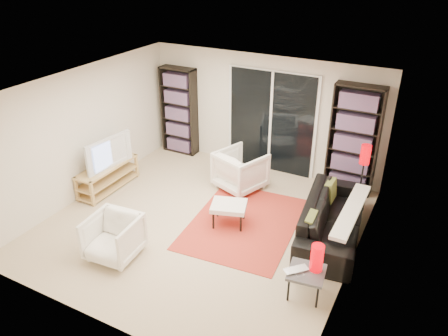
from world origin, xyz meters
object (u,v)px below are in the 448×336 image
(ottoman, at_px, (229,207))
(side_table, at_px, (306,274))
(sofa, at_px, (333,218))
(floor_lamp, at_px, (364,162))
(tv_stand, at_px, (108,176))
(bookshelf_left, at_px, (179,111))
(bookshelf_right, at_px, (354,140))
(armchair_back, at_px, (241,170))
(armchair_front, at_px, (113,237))

(ottoman, distance_m, side_table, 1.98)
(sofa, height_order, floor_lamp, floor_lamp)
(floor_lamp, bearing_deg, tv_stand, -161.55)
(tv_stand, relative_size, floor_lamp, 1.08)
(bookshelf_left, height_order, bookshelf_right, bookshelf_right)
(sofa, distance_m, armchair_back, 2.14)
(tv_stand, xyz_separation_m, floor_lamp, (4.49, 1.50, 0.69))
(tv_stand, relative_size, armchair_front, 1.82)
(bookshelf_left, relative_size, side_table, 3.60)
(armchair_back, relative_size, floor_lamp, 0.67)
(bookshelf_left, distance_m, ottoman, 3.23)
(armchair_back, height_order, side_table, armchair_back)
(bookshelf_left, distance_m, armchair_back, 2.25)
(bookshelf_left, bearing_deg, sofa, -22.27)
(tv_stand, distance_m, floor_lamp, 4.79)
(armchair_front, relative_size, ottoman, 1.08)
(bookshelf_right, xyz_separation_m, sofa, (0.14, -1.63, -0.72))
(tv_stand, bearing_deg, sofa, 6.62)
(armchair_back, distance_m, floor_lamp, 2.31)
(tv_stand, xyz_separation_m, ottoman, (2.65, -0.00, 0.08))
(tv_stand, height_order, armchair_back, armchair_back)
(bookshelf_left, bearing_deg, floor_lamp, -8.58)
(bookshelf_left, xyz_separation_m, armchair_back, (1.97, -0.91, -0.59))
(sofa, bearing_deg, tv_stand, 89.53)
(armchair_front, bearing_deg, side_table, 6.28)
(side_table, height_order, floor_lamp, floor_lamp)
(bookshelf_left, xyz_separation_m, armchair_front, (1.19, -3.71, -0.63))
(tv_stand, height_order, floor_lamp, floor_lamp)
(bookshelf_left, xyz_separation_m, bookshelf_right, (3.85, -0.00, 0.07))
(bookshelf_right, xyz_separation_m, armchair_back, (-1.88, -0.91, -0.66))
(bookshelf_right, relative_size, sofa, 0.93)
(bookshelf_left, distance_m, floor_lamp, 4.24)
(sofa, relative_size, side_table, 4.18)
(bookshelf_right, bearing_deg, side_table, -86.53)
(side_table, bearing_deg, armchair_back, 132.66)
(sofa, bearing_deg, side_table, 174.91)
(armchair_front, relative_size, floor_lamp, 0.59)
(sofa, relative_size, armchair_front, 3.01)
(tv_stand, xyz_separation_m, armchair_front, (1.50, -1.58, 0.08))
(side_table, distance_m, floor_lamp, 2.60)
(armchair_front, bearing_deg, bookshelf_left, 103.03)
(bookshelf_right, bearing_deg, armchair_front, -125.60)
(armchair_back, xyz_separation_m, side_table, (2.07, -2.25, -0.03))
(bookshelf_left, xyz_separation_m, side_table, (4.04, -3.16, -0.62))
(tv_stand, bearing_deg, armchair_back, 28.23)
(armchair_front, xyz_separation_m, floor_lamp, (3.00, 3.08, 0.61))
(bookshelf_left, xyz_separation_m, tv_stand, (-0.30, -2.13, -0.71))
(armchair_back, xyz_separation_m, ottoman, (0.38, -1.23, -0.04))
(bookshelf_left, height_order, armchair_front, bookshelf_left)
(sofa, height_order, armchair_back, armchair_back)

